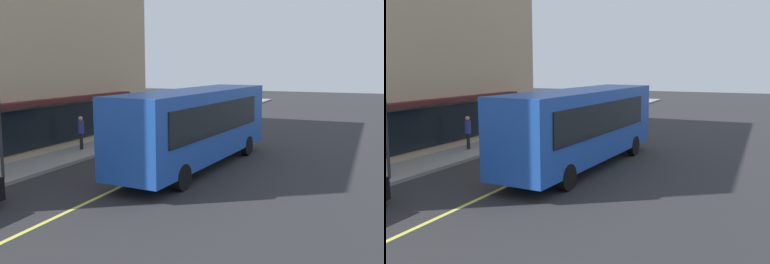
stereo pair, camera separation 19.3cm
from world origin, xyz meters
TOP-DOWN VIEW (x-y plane):
  - ground at (0.00, 0.00)m, footprint 120.00×120.00m
  - sidewalk at (0.00, 5.28)m, footprint 80.00×2.48m
  - lane_centre_stripe at (0.00, 0.00)m, footprint 36.00×0.16m
  - bus at (1.18, -1.43)m, footprint 11.26×3.18m
  - car_silver at (14.00, 2.72)m, footprint 4.37×1.99m
  - pedestrian_near_storefront at (1.86, 5.51)m, footprint 0.34×0.34m

SIDE VIEW (x-z plane):
  - ground at x=0.00m, z-range 0.00..0.00m
  - lane_centre_stripe at x=0.00m, z-range 0.00..0.01m
  - sidewalk at x=0.00m, z-range 0.00..0.15m
  - car_silver at x=14.00m, z-range -0.02..1.50m
  - pedestrian_near_storefront at x=1.86m, z-range 0.33..2.10m
  - bus at x=1.18m, z-range 0.24..3.74m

